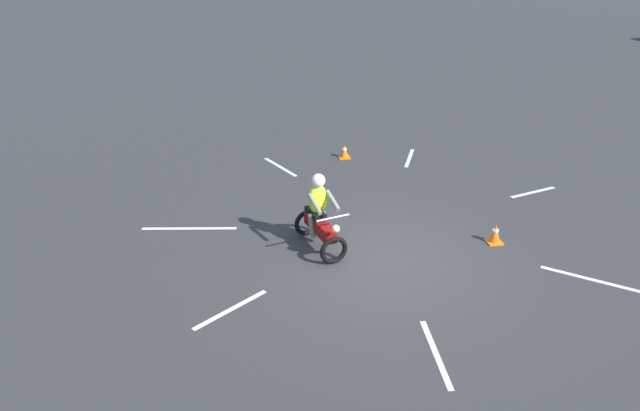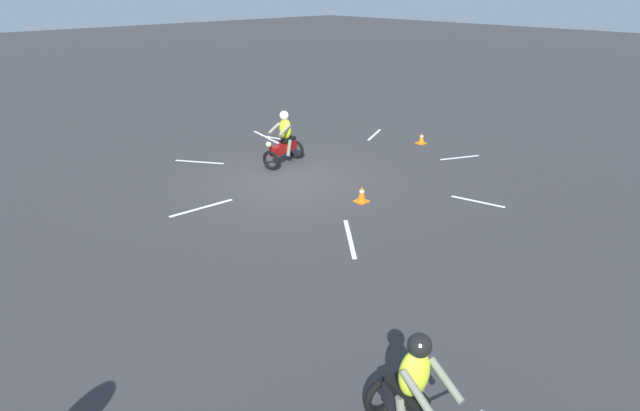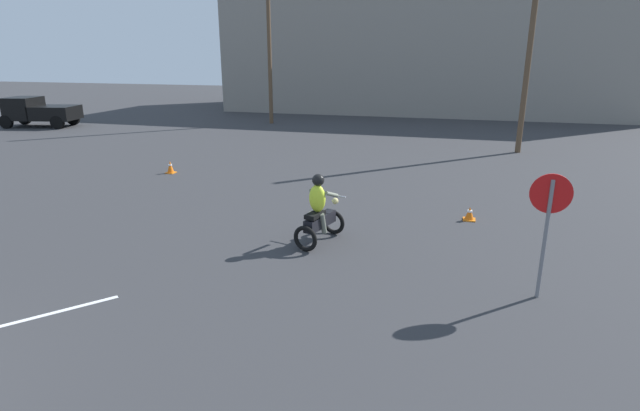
% 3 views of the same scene
% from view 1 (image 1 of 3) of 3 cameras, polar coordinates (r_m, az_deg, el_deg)
% --- Properties ---
extents(ground_plane, '(120.00, 120.00, 0.00)m').
position_cam_1_polar(ground_plane, '(12.69, 5.90, -5.08)').
color(ground_plane, '#333335').
extents(motorcycle_rider_foreground, '(1.56, 0.95, 1.66)m').
position_cam_1_polar(motorcycle_rider_foreground, '(12.74, -0.07, -1.04)').
color(motorcycle_rider_foreground, black).
rests_on(motorcycle_rider_foreground, ground).
extents(traffic_cone_near_right, '(0.32, 0.32, 0.38)m').
position_cam_1_polar(traffic_cone_near_right, '(17.66, 2.23, 4.95)').
color(traffic_cone_near_right, orange).
rests_on(traffic_cone_near_right, ground).
extents(traffic_cone_mid_center, '(0.32, 0.32, 0.43)m').
position_cam_1_polar(traffic_cone_mid_center, '(13.69, 15.72, -2.51)').
color(traffic_cone_mid_center, orange).
rests_on(traffic_cone_mid_center, ground).
extents(lane_stripe_e, '(1.72, 0.25, 0.01)m').
position_cam_1_polar(lane_stripe_e, '(10.44, 10.55, -13.15)').
color(lane_stripe_e, silver).
rests_on(lane_stripe_e, ground).
extents(lane_stripe_ne, '(1.26, 1.48, 0.01)m').
position_cam_1_polar(lane_stripe_ne, '(13.12, 23.48, -6.19)').
color(lane_stripe_ne, silver).
rests_on(lane_stripe_ne, ground).
extents(lane_stripe_n, '(0.45, 1.37, 0.01)m').
position_cam_1_polar(lane_stripe_n, '(16.44, 18.90, 1.16)').
color(lane_stripe_n, silver).
rests_on(lane_stripe_n, ground).
extents(lane_stripe_nw, '(1.32, 0.70, 0.01)m').
position_cam_1_polar(lane_stripe_nw, '(17.86, 8.18, 4.32)').
color(lane_stripe_nw, silver).
rests_on(lane_stripe_nw, ground).
extents(lane_stripe_sw, '(1.47, 0.75, 0.01)m').
position_cam_1_polar(lane_stripe_sw, '(17.10, -3.66, 3.55)').
color(lane_stripe_sw, silver).
rests_on(lane_stripe_sw, ground).
extents(lane_stripe_s, '(0.47, 2.08, 0.01)m').
position_cam_1_polar(lane_stripe_s, '(14.13, -11.87, -2.06)').
color(lane_stripe_s, silver).
rests_on(lane_stripe_s, ground).
extents(lane_stripe_se, '(1.02, 1.38, 0.01)m').
position_cam_1_polar(lane_stripe_se, '(11.34, -8.17, -9.39)').
color(lane_stripe_se, silver).
rests_on(lane_stripe_se, ground).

